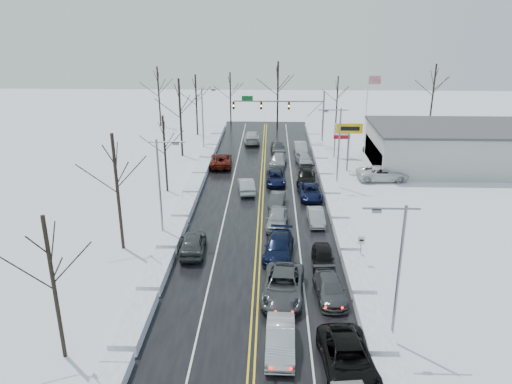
{
  "coord_description": "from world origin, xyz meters",
  "views": [
    {
      "loc": [
        0.98,
        -43.74,
        19.31
      ],
      "look_at": [
        -0.42,
        1.29,
        2.5
      ],
      "focal_mm": 35.0,
      "sensor_mm": 36.0,
      "label": 1
    }
  ],
  "objects_px": {
    "traffic_signal_mast": "(288,108)",
    "oncoming_car_0": "(246,192)",
    "flagpole": "(368,103)",
    "tires_plus_sign": "(349,132)",
    "dealership_building": "(453,147)"
  },
  "relations": [
    {
      "from": "tires_plus_sign",
      "to": "flagpole",
      "type": "distance_m",
      "value": 14.79
    },
    {
      "from": "traffic_signal_mast",
      "to": "oncoming_car_0",
      "type": "bearing_deg",
      "value": -104.42
    },
    {
      "from": "tires_plus_sign",
      "to": "flagpole",
      "type": "bearing_deg",
      "value": 71.56
    },
    {
      "from": "traffic_signal_mast",
      "to": "flagpole",
      "type": "relative_size",
      "value": 1.33
    },
    {
      "from": "traffic_signal_mast",
      "to": "tires_plus_sign",
      "type": "bearing_deg",
      "value": -59.54
    },
    {
      "from": "tires_plus_sign",
      "to": "dealership_building",
      "type": "distance_m",
      "value": 13.82
    },
    {
      "from": "flagpole",
      "to": "oncoming_car_0",
      "type": "height_order",
      "value": "flagpole"
    },
    {
      "from": "flagpole",
      "to": "oncoming_car_0",
      "type": "bearing_deg",
      "value": -127.44
    },
    {
      "from": "oncoming_car_0",
      "to": "flagpole",
      "type": "bearing_deg",
      "value": -135.37
    },
    {
      "from": "traffic_signal_mast",
      "to": "oncoming_car_0",
      "type": "distance_m",
      "value": 21.39
    },
    {
      "from": "flagpole",
      "to": "tires_plus_sign",
      "type": "bearing_deg",
      "value": -108.44
    },
    {
      "from": "dealership_building",
      "to": "oncoming_car_0",
      "type": "relative_size",
      "value": 4.4
    },
    {
      "from": "tires_plus_sign",
      "to": "oncoming_car_0",
      "type": "distance_m",
      "value": 15.44
    },
    {
      "from": "traffic_signal_mast",
      "to": "flagpole",
      "type": "height_order",
      "value": "flagpole"
    },
    {
      "from": "flagpole",
      "to": "dealership_building",
      "type": "distance_m",
      "value": 15.24
    }
  ]
}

